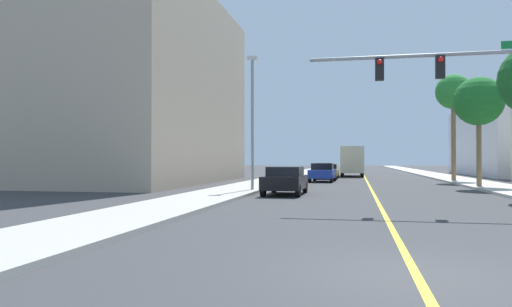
{
  "coord_description": "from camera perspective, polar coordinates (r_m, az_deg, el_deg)",
  "views": [
    {
      "loc": [
        -0.94,
        -7.85,
        1.83
      ],
      "look_at": [
        -6.27,
        17.58,
        2.16
      ],
      "focal_mm": 33.38,
      "sensor_mm": 36.0,
      "label": 1
    }
  ],
  "objects": [
    {
      "name": "palm_far",
      "position": [
        42.76,
        22.57,
        6.67
      ],
      "size": [
        2.86,
        2.86,
        8.73
      ],
      "color": "brown",
      "rests_on": "sidewalk_right"
    },
    {
      "name": "delivery_truck",
      "position": [
        52.67,
        11.45,
        -0.86
      ],
      "size": [
        2.47,
        7.62,
        3.21
      ],
      "rotation": [
        0.0,
        0.0,
        0.01
      ],
      "color": "silver",
      "rests_on": "ground"
    },
    {
      "name": "building_left_near",
      "position": [
        39.58,
        -13.49,
        7.35
      ],
      "size": [
        11.67,
        22.27,
        14.76
      ],
      "primitive_type": "cube",
      "color": "tan",
      "rests_on": "ground"
    },
    {
      "name": "palm_mid",
      "position": [
        33.81,
        25.12,
        5.61
      ],
      "size": [
        3.11,
        3.11,
        6.99
      ],
      "color": "brown",
      "rests_on": "sidewalk_right"
    },
    {
      "name": "car_yellow",
      "position": [
        45.57,
        8.62,
        -2.11
      ],
      "size": [
        1.9,
        4.57,
        1.41
      ],
      "rotation": [
        0.0,
        0.0,
        -0.0
      ],
      "color": "gold",
      "rests_on": "ground"
    },
    {
      "name": "ground",
      "position": [
        49.89,
        12.93,
        -2.82
      ],
      "size": [
        192.0,
        192.0,
        0.0
      ],
      "primitive_type": "plane",
      "color": "#38383A"
    },
    {
      "name": "sidewalk_right",
      "position": [
        50.64,
        21.78,
        -2.67
      ],
      "size": [
        3.27,
        168.0,
        0.15
      ],
      "primitive_type": "cube",
      "color": "beige",
      "rests_on": "ground"
    },
    {
      "name": "car_black",
      "position": [
        24.85,
        3.52,
        -3.18
      ],
      "size": [
        1.98,
        4.19,
        1.46
      ],
      "rotation": [
        0.0,
        0.0,
        3.14
      ],
      "color": "black",
      "rests_on": "ground"
    },
    {
      "name": "car_white",
      "position": [
        52.41,
        8.11,
        -1.9
      ],
      "size": [
        2.01,
        3.97,
        1.47
      ],
      "rotation": [
        0.0,
        0.0,
        3.18
      ],
      "color": "white",
      "rests_on": "ground"
    },
    {
      "name": "sidewalk_left",
      "position": [
        50.35,
        4.03,
        -2.73
      ],
      "size": [
        3.27,
        168.0,
        0.15
      ],
      "primitive_type": "cube",
      "color": "#B2ADA3",
      "rests_on": "ground"
    },
    {
      "name": "street_lamp",
      "position": [
        26.92,
        -0.45,
        4.61
      ],
      "size": [
        0.56,
        0.28,
        7.54
      ],
      "color": "gray",
      "rests_on": "sidewalk_left"
    },
    {
      "name": "traffic_signal_mast",
      "position": [
        19.09,
        25.98,
        7.45
      ],
      "size": [
        9.3,
        0.36,
        6.03
      ],
      "color": "gray",
      "rests_on": "sidewalk_right"
    },
    {
      "name": "lane_marking_center",
      "position": [
        49.89,
        12.93,
        -2.81
      ],
      "size": [
        0.16,
        144.0,
        0.01
      ],
      "primitive_type": "cube",
      "color": "yellow",
      "rests_on": "ground"
    },
    {
      "name": "car_blue",
      "position": [
        39.58,
        7.99,
        -2.26
      ],
      "size": [
        2.09,
        4.39,
        1.53
      ],
      "rotation": [
        0.0,
        0.0,
        -0.04
      ],
      "color": "#1E389E",
      "rests_on": "ground"
    }
  ]
}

